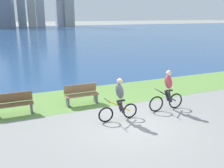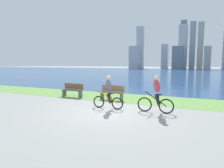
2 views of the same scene
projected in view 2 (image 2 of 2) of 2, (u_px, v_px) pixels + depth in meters
The scene contains 8 objects.
ground_plane at pixel (108, 112), 8.68m from camera, with size 300.00×300.00×0.00m, color gray.
grass_strip_bayside at pixel (132, 98), 12.00m from camera, with size 120.00×3.31×0.01m, color #6B9947.
bay_water_surface at pixel (180, 72), 51.20m from camera, with size 300.00×82.77×0.00m, color navy.
cyclist_lead at pixel (108, 92), 9.16m from camera, with size 1.61×0.52×1.64m.
cyclist_trailing at pixel (156, 94), 8.39m from camera, with size 1.65×0.52×1.71m.
bench_near_path at pixel (73, 90), 12.60m from camera, with size 1.50×0.47×0.90m.
bench_far_along_path at pixel (112, 92), 11.59m from camera, with size 1.50×0.47×0.90m.
city_skyline_far_shore at pixel (188, 48), 81.14m from camera, with size 43.40×11.14×24.89m.
Camera 2 is at (3.59, -7.70, 2.19)m, focal length 30.00 mm.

